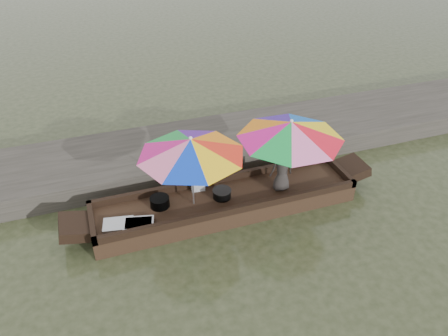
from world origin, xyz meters
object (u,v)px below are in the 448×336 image
object	(u,v)px
boat_hull	(226,203)
vendor	(282,169)
charcoal_grill	(222,194)
supply_bag	(198,184)
umbrella_bow	(192,172)
cooking_pot	(160,202)
tray_scallop	(118,224)
umbrella_stern	(289,153)
tray_crayfish	(139,224)

from	to	relation	value
boat_hull	vendor	xyz separation A→B (m)	(1.19, -0.11, 0.67)
boat_hull	vendor	world-z (taller)	vendor
charcoal_grill	supply_bag	xyz separation A→B (m)	(-0.38, 0.44, 0.04)
umbrella_bow	charcoal_grill	bearing A→B (deg)	0.64
charcoal_grill	cooking_pot	bearing A→B (deg)	173.66
cooking_pot	vendor	xyz separation A→B (m)	(2.52, -0.25, 0.39)
charcoal_grill	umbrella_bow	bearing A→B (deg)	-179.36
vendor	umbrella_bow	size ratio (longest dim) A/B	0.48
boat_hull	tray_scallop	xyz separation A→B (m)	(-2.21, -0.18, 0.21)
boat_hull	umbrella_stern	size ratio (longest dim) A/B	2.52
boat_hull	charcoal_grill	world-z (taller)	charcoal_grill
charcoal_grill	boat_hull	bearing A→B (deg)	-4.99
charcoal_grill	umbrella_bow	size ratio (longest dim) A/B	0.18
tray_crayfish	umbrella_stern	bearing A→B (deg)	5.61
umbrella_bow	cooking_pot	bearing A→B (deg)	167.43
boat_hull	tray_crayfish	distance (m)	1.89
boat_hull	cooking_pot	size ratio (longest dim) A/B	14.09
cooking_pot	umbrella_stern	bearing A→B (deg)	-3.11
boat_hull	charcoal_grill	size ratio (longest dim) A/B	14.86
vendor	cooking_pot	bearing A→B (deg)	-1.54
cooking_pot	tray_crayfish	size ratio (longest dim) A/B	0.68
tray_crayfish	supply_bag	bearing A→B (deg)	28.93
tray_crayfish	vendor	bearing A→B (deg)	3.91
charcoal_grill	umbrella_bow	world-z (taller)	umbrella_bow
tray_crayfish	tray_scallop	xyz separation A→B (m)	(-0.36, 0.14, -0.01)
umbrella_stern	supply_bag	bearing A→B (deg)	166.15
cooking_pot	tray_crayfish	bearing A→B (deg)	-137.71
boat_hull	supply_bag	distance (m)	0.71
cooking_pot	vendor	bearing A→B (deg)	-5.77
cooking_pot	tray_scallop	world-z (taller)	cooking_pot
tray_scallop	umbrella_bow	world-z (taller)	umbrella_bow
tray_crayfish	supply_bag	world-z (taller)	supply_bag
tray_scallop	tray_crayfish	bearing A→B (deg)	-21.22
cooking_pot	supply_bag	size ratio (longest dim) A/B	1.38
charcoal_grill	tray_scallop	bearing A→B (deg)	-175.12
tray_crayfish	umbrella_stern	size ratio (longest dim) A/B	0.26
boat_hull	vendor	bearing A→B (deg)	-5.22
cooking_pot	umbrella_bow	distance (m)	0.95
boat_hull	umbrella_stern	xyz separation A→B (m)	(1.36, 0.00, 0.95)
supply_bag	cooking_pot	bearing A→B (deg)	-160.92
boat_hull	umbrella_stern	world-z (taller)	umbrella_stern
supply_bag	umbrella_stern	distance (m)	1.99
tray_scallop	cooking_pot	bearing A→B (deg)	20.31
tray_scallop	umbrella_stern	size ratio (longest dim) A/B	0.26
umbrella_stern	tray_scallop	bearing A→B (deg)	-177.19
cooking_pot	umbrella_stern	xyz separation A→B (m)	(2.70, -0.15, 0.67)
supply_bag	umbrella_bow	bearing A→B (deg)	-115.93
boat_hull	charcoal_grill	distance (m)	0.27
boat_hull	umbrella_bow	distance (m)	1.17
tray_crayfish	tray_scallop	world-z (taller)	tray_crayfish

